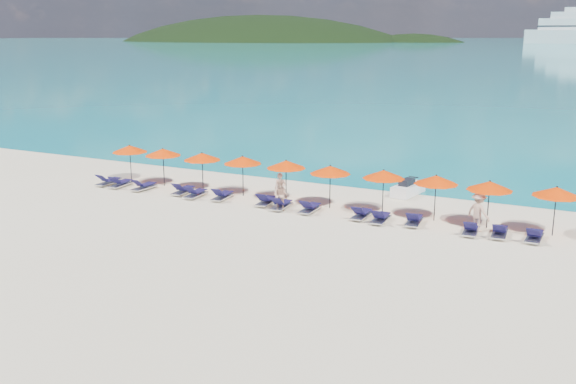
% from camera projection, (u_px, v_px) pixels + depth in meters
% --- Properties ---
extents(ground, '(1400.00, 1400.00, 0.00)m').
position_uv_depth(ground, '(259.00, 232.00, 29.13)').
color(ground, beige).
extents(headland_main, '(374.00, 242.00, 126.50)m').
position_uv_depth(headland_main, '(258.00, 81.00, 637.03)').
color(headland_main, black).
rests_on(headland_main, ground).
extents(headland_small, '(162.00, 126.00, 85.50)m').
position_uv_depth(headland_small, '(411.00, 81.00, 588.94)').
color(headland_small, black).
rests_on(headland_small, ground).
extents(jetski, '(1.36, 2.68, 0.91)m').
position_uv_depth(jetski, '(408.00, 188.00, 35.65)').
color(jetski, white).
rests_on(jetski, ground).
extents(beachgoer_a, '(0.72, 0.60, 1.67)m').
position_uv_depth(beachgoer_a, '(280.00, 189.00, 33.60)').
color(beachgoer_a, '#D6A487').
rests_on(beachgoer_a, ground).
extents(beachgoer_b, '(0.83, 0.54, 1.62)m').
position_uv_depth(beachgoer_b, '(281.00, 195.00, 32.37)').
color(beachgoer_b, '#D6A487').
rests_on(beachgoer_b, ground).
extents(beachgoer_c, '(1.30, 1.05, 1.83)m').
position_uv_depth(beachgoer_c, '(479.00, 212.00, 29.04)').
color(beachgoer_c, '#D6A487').
rests_on(beachgoer_c, ground).
extents(umbrella_0, '(2.10, 2.10, 2.28)m').
position_uv_depth(umbrella_0, '(130.00, 149.00, 38.47)').
color(umbrella_0, black).
rests_on(umbrella_0, ground).
extents(umbrella_1, '(2.10, 2.10, 2.28)m').
position_uv_depth(umbrella_1, '(163.00, 152.00, 37.39)').
color(umbrella_1, black).
rests_on(umbrella_1, ground).
extents(umbrella_2, '(2.10, 2.10, 2.28)m').
position_uv_depth(umbrella_2, '(202.00, 157.00, 36.07)').
color(umbrella_2, black).
rests_on(umbrella_2, ground).
extents(umbrella_3, '(2.10, 2.10, 2.28)m').
position_uv_depth(umbrella_3, '(243.00, 160.00, 35.07)').
color(umbrella_3, black).
rests_on(umbrella_3, ground).
extents(umbrella_4, '(2.10, 2.10, 2.28)m').
position_uv_depth(umbrella_4, '(286.00, 164.00, 33.94)').
color(umbrella_4, black).
rests_on(umbrella_4, ground).
extents(umbrella_5, '(2.10, 2.10, 2.28)m').
position_uv_depth(umbrella_5, '(330.00, 170.00, 32.58)').
color(umbrella_5, black).
rests_on(umbrella_5, ground).
extents(umbrella_6, '(2.10, 2.10, 2.28)m').
position_uv_depth(umbrella_6, '(384.00, 174.00, 31.56)').
color(umbrella_6, black).
rests_on(umbrella_6, ground).
extents(umbrella_7, '(2.10, 2.10, 2.28)m').
position_uv_depth(umbrella_7, '(436.00, 180.00, 30.40)').
color(umbrella_7, black).
rests_on(umbrella_7, ground).
extents(umbrella_8, '(2.10, 2.10, 2.28)m').
position_uv_depth(umbrella_8, '(490.00, 186.00, 29.22)').
color(umbrella_8, black).
rests_on(umbrella_8, ground).
extents(umbrella_9, '(2.10, 2.10, 2.28)m').
position_uv_depth(umbrella_9, '(557.00, 192.00, 28.13)').
color(umbrella_9, black).
rests_on(umbrella_9, ground).
extents(lounger_0, '(0.71, 1.73, 0.66)m').
position_uv_depth(lounger_0, '(108.00, 181.00, 38.00)').
color(lounger_0, silver).
rests_on(lounger_0, ground).
extents(lounger_1, '(0.73, 1.74, 0.66)m').
position_uv_depth(lounger_1, '(121.00, 183.00, 37.51)').
color(lounger_1, silver).
rests_on(lounger_1, ground).
extents(lounger_2, '(0.71, 1.73, 0.66)m').
position_uv_depth(lounger_2, '(144.00, 186.00, 36.78)').
color(lounger_2, silver).
rests_on(lounger_2, ground).
extents(lounger_3, '(0.70, 1.73, 0.66)m').
position_uv_depth(lounger_3, '(183.00, 190.00, 35.88)').
color(lounger_3, silver).
rests_on(lounger_3, ground).
extents(lounger_4, '(0.69, 1.72, 0.66)m').
position_uv_depth(lounger_4, '(195.00, 193.00, 35.17)').
color(lounger_4, silver).
rests_on(lounger_4, ground).
extents(lounger_5, '(0.76, 1.75, 0.66)m').
position_uv_depth(lounger_5, '(222.00, 195.00, 34.68)').
color(lounger_5, silver).
rests_on(lounger_5, ground).
extents(lounger_6, '(0.78, 1.75, 0.66)m').
position_uv_depth(lounger_6, '(266.00, 201.00, 33.63)').
color(lounger_6, silver).
rests_on(lounger_6, ground).
extents(lounger_7, '(0.71, 1.73, 0.66)m').
position_uv_depth(lounger_7, '(281.00, 205.00, 32.85)').
color(lounger_7, silver).
rests_on(lounger_7, ground).
extents(lounger_8, '(0.66, 1.71, 0.66)m').
position_uv_depth(lounger_8, '(310.00, 208.00, 32.25)').
color(lounger_8, silver).
rests_on(lounger_8, ground).
extents(lounger_9, '(0.65, 1.71, 0.66)m').
position_uv_depth(lounger_9, '(362.00, 214.00, 31.18)').
color(lounger_9, silver).
rests_on(lounger_9, ground).
extents(lounger_10, '(0.67, 1.72, 0.66)m').
position_uv_depth(lounger_10, '(381.00, 218.00, 30.54)').
color(lounger_10, silver).
rests_on(lounger_10, ground).
extents(lounger_11, '(0.77, 1.75, 0.66)m').
position_uv_depth(lounger_11, '(414.00, 220.00, 30.14)').
color(lounger_11, silver).
rests_on(lounger_11, ground).
extents(lounger_12, '(0.73, 1.74, 0.66)m').
position_uv_depth(lounger_12, '(471.00, 229.00, 28.78)').
color(lounger_12, silver).
rests_on(lounger_12, ground).
extents(lounger_13, '(0.72, 1.73, 0.66)m').
position_uv_depth(lounger_13, '(500.00, 232.00, 28.40)').
color(lounger_13, silver).
rests_on(lounger_13, ground).
extents(lounger_14, '(0.68, 1.72, 0.66)m').
position_uv_depth(lounger_14, '(534.00, 236.00, 27.81)').
color(lounger_14, silver).
rests_on(lounger_14, ground).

